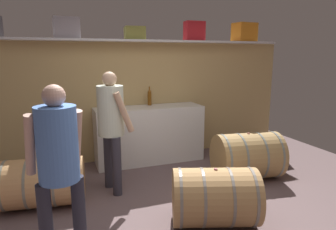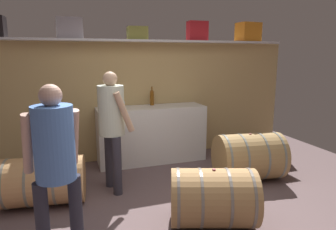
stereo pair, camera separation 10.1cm
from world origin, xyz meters
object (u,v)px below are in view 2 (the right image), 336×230
toolcase_olive (137,33)px  work_cabinet (152,134)px  visitor_tasting (112,119)px  wine_barrel_near (213,198)px  toolcase_orange (248,32)px  wine_bottle_green (109,99)px  wine_barrel_flank (44,181)px  wine_glass (122,103)px  winemaker_pouring (55,156)px  toolcase_grey (69,28)px  wine_barrel_far (249,157)px  toolcase_red (197,31)px  wine_bottle_amber (152,97)px

toolcase_olive → work_cabinet: size_ratio=0.17×
visitor_tasting → wine_barrel_near: bearing=23.3°
toolcase_orange → wine_bottle_green: bearing=178.4°
wine_barrel_near → wine_barrel_flank: 1.97m
wine_glass → toolcase_olive: bearing=38.0°
wine_barrel_flank → wine_glass: bearing=47.8°
wine_bottle_green → winemaker_pouring: (-0.74, -2.18, -0.13)m
wine_barrel_near → work_cabinet: bearing=110.7°
toolcase_olive → toolcase_orange: 2.02m
toolcase_grey → wine_barrel_flank: toolcase_grey is taller
wine_bottle_green → wine_barrel_flank: 1.62m
toolcase_olive → visitor_tasting: bearing=-114.3°
work_cabinet → wine_bottle_green: size_ratio=5.45×
winemaker_pouring → wine_barrel_far: bearing=6.9°
toolcase_grey → wine_barrel_near: 3.15m
toolcase_red → wine_glass: 1.77m
wine_bottle_amber → wine_barrel_far: 1.83m
toolcase_olive → wine_barrel_far: size_ratio=0.31×
work_cabinet → wine_barrel_far: work_cabinet is taller
wine_barrel_near → winemaker_pouring: bearing=-158.6°
toolcase_grey → wine_bottle_amber: bearing=-4.6°
toolcase_red → wine_bottle_amber: (-0.81, -0.02, -1.08)m
toolcase_olive → wine_bottle_green: 1.14m
wine_bottle_amber → wine_barrel_flank: bearing=-144.5°
toolcase_olive → wine_barrel_flank: bearing=-135.5°
work_cabinet → wine_bottle_green: bearing=176.6°
winemaker_pouring → wine_bottle_amber: bearing=43.2°
toolcase_red → wine_barrel_far: 2.26m
toolcase_grey → toolcase_olive: 1.02m
toolcase_orange → work_cabinet: (-1.85, -0.17, -1.68)m
visitor_tasting → work_cabinet: bearing=127.6°
wine_barrel_far → wine_bottle_amber: bearing=136.1°
toolcase_grey → work_cabinet: size_ratio=0.21×
wine_bottle_amber → winemaker_pouring: size_ratio=0.21×
toolcase_olive → wine_glass: size_ratio=2.10×
toolcase_olive → toolcase_red: size_ratio=0.94×
toolcase_grey → wine_glass: size_ratio=2.46×
wine_bottle_green → wine_barrel_far: bearing=-34.6°
toolcase_grey → wine_glass: toolcase_grey is taller
toolcase_grey → toolcase_red: toolcase_red is taller
toolcase_grey → visitor_tasting: (0.42, -1.08, -1.17)m
toolcase_grey → wine_bottle_green: bearing=-18.1°
toolcase_red → wine_barrel_near: bearing=-107.2°
wine_bottle_green → wine_glass: size_ratio=2.20×
toolcase_red → wine_barrel_near: 3.00m
toolcase_red → wine_barrel_far: toolcase_red is taller
wine_barrel_flank → work_cabinet: bearing=40.1°
wine_barrel_near → visitor_tasting: (-0.84, 1.16, 0.64)m
wine_bottle_amber → winemaker_pouring: 2.72m
toolcase_orange → toolcase_olive: bearing=175.5°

